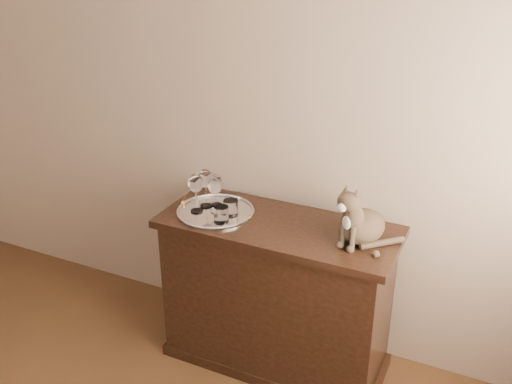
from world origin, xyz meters
TOP-DOWN VIEW (x-y plane):
  - wall_back at (0.00, 2.25)m, footprint 4.00×0.10m
  - sideboard at (0.60, 1.94)m, footprint 1.20×0.50m
  - tray at (0.26, 1.91)m, footprint 0.40×0.40m
  - wine_glass_a at (0.19, 1.95)m, footprint 0.08×0.08m
  - wine_glass_b at (0.23, 1.98)m, footprint 0.07×0.07m
  - wine_glass_c at (0.17, 1.87)m, footprint 0.08×0.08m
  - wine_glass_d at (0.26, 1.92)m, footprint 0.07×0.07m
  - tumbler_a at (0.35, 1.82)m, footprint 0.07×0.07m
  - tumbler_c at (0.35, 1.90)m, footprint 0.08×0.08m
  - cat at (1.02, 1.95)m, footprint 0.39×0.38m

SIDE VIEW (x-z plane):
  - sideboard at x=0.60m, z-range 0.00..0.85m
  - tray at x=0.26m, z-range 0.85..0.86m
  - tumbler_a at x=0.35m, z-range 0.86..0.94m
  - tumbler_c at x=0.35m, z-range 0.86..0.94m
  - wine_glass_b at x=0.23m, z-range 0.86..1.03m
  - wine_glass_d at x=0.26m, z-range 0.86..1.05m
  - wine_glass_a at x=0.19m, z-range 0.86..1.07m
  - wine_glass_c at x=0.17m, z-range 0.86..1.07m
  - cat at x=1.02m, z-range 0.85..1.16m
  - wall_back at x=0.00m, z-range 0.00..2.70m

